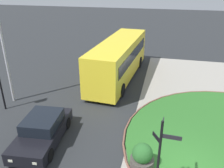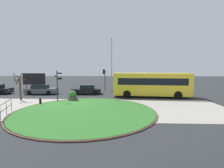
{
  "view_description": "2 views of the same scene",
  "coord_description": "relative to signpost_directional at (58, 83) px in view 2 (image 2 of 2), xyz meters",
  "views": [
    {
      "loc": [
        -8.18,
        1.41,
        7.78
      ],
      "look_at": [
        4.32,
        4.36,
        1.92
      ],
      "focal_mm": 37.29,
      "sensor_mm": 36.0,
      "label": 1
    },
    {
      "loc": [
        5.49,
        -17.89,
        3.96
      ],
      "look_at": [
        4.55,
        3.53,
        1.87
      ],
      "focal_mm": 27.36,
      "sensor_mm": 36.0,
      "label": 2
    }
  ],
  "objects": [
    {
      "name": "ground",
      "position": [
        1.6,
        -1.25,
        -2.13
      ],
      "size": [
        120.0,
        120.0,
        0.0
      ],
      "primitive_type": "plane",
      "color": "#282B2D"
    },
    {
      "name": "street_tree_bare",
      "position": [
        -4.9,
        0.66,
        -0.4
      ],
      "size": [
        1.6,
        1.31,
        3.32
      ],
      "color": "#423323",
      "rests_on": "ground"
    },
    {
      "name": "grass_island",
      "position": [
        4.04,
        -4.34,
        -2.08
      ],
      "size": [
        12.32,
        12.32,
        0.1
      ],
      "primitive_type": "cylinder",
      "color": "#2D6B28",
      "rests_on": "ground"
    },
    {
      "name": "sidewalk_paving",
      "position": [
        1.6,
        -2.82,
        -2.12
      ],
      "size": [
        32.0,
        8.85,
        0.02
      ],
      "primitive_type": "cube",
      "color": "#9E998E",
      "rests_on": "ground"
    },
    {
      "name": "bollard_foreground",
      "position": [
        -1.36,
        -1.56,
        -1.77
      ],
      "size": [
        0.24,
        0.24,
        0.72
      ],
      "color": "black",
      "rests_on": "ground"
    },
    {
      "name": "bus_yellow",
      "position": [
        11.36,
        3.81,
        -0.41
      ],
      "size": [
        10.17,
        3.19,
        3.21
      ],
      "rotation": [
        0.0,
        0.0,
        -0.08
      ],
      "color": "yellow",
      "rests_on": "ground"
    },
    {
      "name": "railing_grass_edge",
      "position": [
        -2.04,
        -6.39,
        -1.39
      ],
      "size": [
        1.42,
        4.14,
        1.14
      ],
      "rotation": [
        0.0,
        0.0,
        5.04
      ],
      "color": "black",
      "rests_on": "ground"
    },
    {
      "name": "grass_kerb_ring",
      "position": [
        4.04,
        -4.34,
        -2.08
      ],
      "size": [
        12.63,
        12.63,
        0.11
      ],
      "primitive_type": "torus",
      "color": "brown",
      "rests_on": "ground"
    },
    {
      "name": "planter_near_signpost",
      "position": [
        1.52,
        0.7,
        -1.58
      ],
      "size": [
        1.08,
        1.08,
        1.24
      ],
      "color": "#47423D",
      "rests_on": "ground"
    },
    {
      "name": "lamppost_tall",
      "position": [
        5.73,
        10.1,
        2.6
      ],
      "size": [
        0.32,
        0.32,
        8.88
      ],
      "color": "#B7B7BC",
      "rests_on": "ground"
    },
    {
      "name": "traffic_light_near",
      "position": [
        4.47,
        9.95,
        0.51
      ],
      "size": [
        0.49,
        0.26,
        3.6
      ],
      "rotation": [
        0.0,
        0.0,
        3.13
      ],
      "color": "black",
      "rests_on": "ground"
    },
    {
      "name": "billboard_left",
      "position": [
        -8.78,
        11.82,
        -0.34
      ],
      "size": [
        4.25,
        0.24,
        2.89
      ],
      "rotation": [
        0.0,
        0.0,
        0.02
      ],
      "color": "black",
      "rests_on": "ground"
    },
    {
      "name": "car_near_lane",
      "position": [
        -4.56,
        5.54,
        -1.48
      ],
      "size": [
        4.57,
        1.94,
        1.39
      ],
      "rotation": [
        0.0,
        0.0,
        0.02
      ],
      "color": "#474C51",
      "rests_on": "ground"
    },
    {
      "name": "signpost_directional",
      "position": [
        0.0,
        0.0,
        0.0
      ],
      "size": [
        0.64,
        0.97,
        3.6
      ],
      "color": "black",
      "rests_on": "ground"
    },
    {
      "name": "car_far_lane",
      "position": [
        2.21,
        5.91,
        -1.48
      ],
      "size": [
        4.4,
        2.24,
        1.41
      ],
      "rotation": [
        0.0,
        0.0,
        3.23
      ],
      "color": "black",
      "rests_on": "ground"
    }
  ]
}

